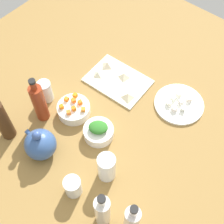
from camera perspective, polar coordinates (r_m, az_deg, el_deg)
The scene contains 33 objects.
tabletop at distance 146.57cm, azimuth -0.00°, elevation -1.38°, with size 190.00×190.00×3.00cm, color olive.
cutting_board at distance 157.59cm, azimuth 1.10°, elevation 5.79°, with size 30.41×21.73×1.00cm, color white.
plate_tofu at distance 152.32cm, azimuth 12.23°, elevation 1.45°, with size 23.76×23.76×1.20cm, color white.
bowl_greens at distance 138.54cm, azimuth -2.49°, elevation -3.72°, with size 13.63×13.63×5.15cm, color white.
bowl_carrots at distance 145.79cm, azimuth -7.04°, elevation 0.45°, with size 15.36×15.36×5.19cm, color white.
teapot at distance 134.51cm, azimuth -13.09°, elevation -5.79°, with size 15.43×13.51×16.29cm.
bottle_0 at distance 114.76cm, azimuth 3.61°, elevation -19.54°, with size 5.57×5.57×27.93cm.
bottle_1 at distance 138.55cm, azimuth -19.65°, elevation -1.37°, with size 6.25×6.25×28.21cm.
bottle_2 at distance 116.95cm, azimuth -1.76°, elevation -17.76°, with size 5.92×5.92×25.12cm.
bottle_3 at distance 140.19cm, azimuth -13.29°, elevation 1.74°, with size 5.95×5.95×26.56cm.
drinking_glass_0 at distance 125.94cm, azimuth -1.00°, elevation -10.15°, with size 7.41×7.41×14.57cm, color white.
drinking_glass_1 at distance 150.44cm, azimuth -12.17°, elevation 3.78°, with size 6.50×6.50×11.30cm, color white.
drinking_glass_2 at distance 126.70cm, azimuth -7.22°, elevation -13.45°, with size 7.01×7.01×9.50cm, color white.
carrot_cube_0 at distance 144.45cm, azimuth -7.12°, elevation 2.12°, with size 1.80×1.80×1.80cm, color orange.
carrot_cube_1 at distance 141.89cm, azimuth -7.06°, elevation 0.64°, with size 1.80×1.80×1.80cm, color orange.
carrot_cube_2 at distance 146.11cm, azimuth -6.82°, elevation 3.08°, with size 1.80×1.80×1.80cm, color orange.
carrot_cube_3 at distance 141.10cm, azimuth -5.33°, elevation 0.44°, with size 1.80×1.80×1.80cm, color orange.
carrot_cube_4 at distance 145.34cm, azimuth -8.40°, elevation 2.36°, with size 1.80×1.80×1.80cm, color orange.
carrot_cube_5 at distance 143.48cm, azimuth -5.90°, elevation 1.77°, with size 1.80×1.80×1.80cm, color orange.
carrot_cube_6 at distance 141.01cm, azimuth -8.01°, elevation -0.09°, with size 1.80×1.80×1.80cm, color orange.
carrot_cube_7 at distance 143.25cm, azimuth -9.30°, elevation 0.97°, with size 1.80×1.80×1.80cm, color orange.
chopped_greens_mound at distance 134.86cm, azimuth -2.55°, elevation -2.84°, with size 8.49×6.88×3.35cm, color #2F7727.
tofu_cube_0 at distance 148.27cm, azimuth 11.45°, elevation 0.61°, with size 2.20×2.20×2.20cm, color white.
tofu_cube_1 at distance 149.53cm, azimuth 10.45°, elevation 1.59°, with size 2.20×2.20×2.20cm, color white.
tofu_cube_2 at distance 149.06cm, azimuth 12.96°, elevation 0.57°, with size 2.20×2.20×2.20cm, color silver.
tofu_cube_3 at distance 151.26cm, azimuth 12.60°, elevation 1.90°, with size 2.20×2.20×2.20cm, color white.
tofu_cube_4 at distance 153.60cm, azimuth 12.17°, elevation 3.23°, with size 2.20×2.20×2.20cm, color white.
tofu_cube_5 at distance 151.60cm, azimuth 11.21°, elevation 2.49°, with size 2.20×2.20×2.20cm, color white.
tofu_cube_6 at distance 153.03cm, azimuth 14.06°, elevation 2.33°, with size 2.20×2.20×2.20cm, color white.
dumpling_0 at distance 149.76cm, azimuth 2.94°, elevation 3.05°, with size 5.98×5.14×2.78cm, color beige.
dumpling_1 at distance 157.28cm, azimuth 2.23°, elevation 6.74°, with size 5.37×4.68×2.91cm, color beige.
dumpling_2 at distance 162.17cm, azimuth -0.90°, elevation 8.81°, with size 5.44×5.14×2.87cm, color beige.
dumpling_3 at distance 158.46cm, azimuth -2.64°, elevation 7.08°, with size 4.11×4.09×2.39cm, color beige.
Camera 1 is at (-49.27, 58.89, 126.34)cm, focal length 49.60 mm.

